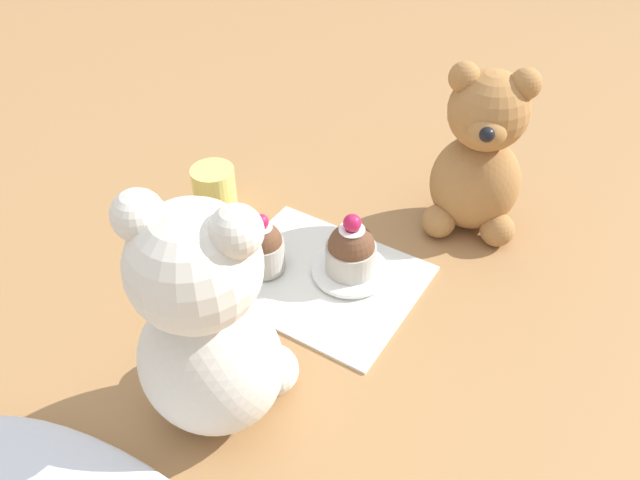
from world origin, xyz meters
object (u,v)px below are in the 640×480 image
teddy_bear_tan (480,158)px  cupcake_near_tan_bear (351,250)px  cupcake_near_cream_bear (263,247)px  teddy_bear_cream (207,327)px  juice_glass (215,191)px  saucer_plate (350,270)px

teddy_bear_tan → cupcake_near_tan_bear: (0.07, 0.15, -0.06)m
teddy_bear_tan → cupcake_near_cream_bear: (0.15, 0.19, -0.06)m
teddy_bear_cream → cupcake_near_tan_bear: size_ratio=3.20×
cupcake_near_cream_bear → cupcake_near_tan_bear: (-0.08, -0.04, 0.00)m
cupcake_near_cream_bear → cupcake_near_tan_bear: bearing=-152.9°
juice_glass → cupcake_near_tan_bear: bearing=176.6°
saucer_plate → teddy_bear_tan: bearing=-115.6°
saucer_plate → juice_glass: juice_glass is taller
teddy_bear_cream → cupcake_near_cream_bear: bearing=-84.6°
cupcake_near_cream_bear → cupcake_near_tan_bear: cupcake_near_tan_bear is taller
cupcake_near_cream_bear → juice_glass: 0.12m
teddy_bear_tan → saucer_plate: 0.19m
teddy_bear_cream → teddy_bear_tan: 0.36m
teddy_bear_cream → juice_glass: teddy_bear_cream is taller
teddy_bear_cream → cupcake_near_cream_bear: teddy_bear_cream is taller
teddy_bear_tan → cupcake_near_cream_bear: size_ratio=2.81×
teddy_bear_tan → teddy_bear_cream: bearing=-122.0°
teddy_bear_cream → saucer_plate: teddy_bear_cream is taller
teddy_bear_tan → cupcake_near_tan_bear: size_ratio=2.76×
teddy_bear_cream → saucer_plate: (-0.01, -0.20, -0.10)m
cupcake_near_tan_bear → juice_glass: 0.19m
juice_glass → cupcake_near_cream_bear: bearing=154.0°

